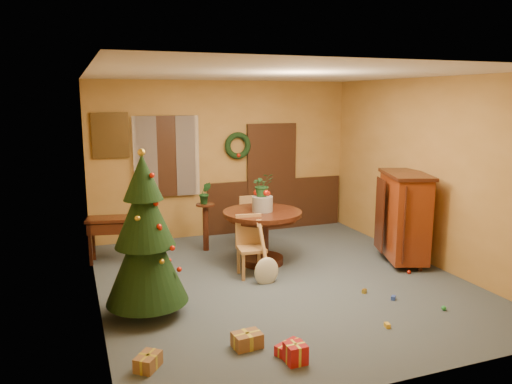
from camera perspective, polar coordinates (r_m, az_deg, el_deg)
name	(u,v)px	position (r m, az deg, el deg)	size (l,w,h in m)	color
room_envelope	(235,176)	(9.52, -2.38, 1.82)	(5.50, 5.50, 5.50)	#343F4C
dining_table	(262,227)	(7.83, 0.74, -4.03)	(1.24, 1.24, 0.85)	black
urn	(262,204)	(7.74, 0.74, -1.36)	(0.32, 0.32, 0.24)	slate
centerpiece_plant	(262,185)	(7.69, 0.75, 0.82)	(0.33, 0.28, 0.36)	#1E4C23
chair_near	(250,243)	(7.38, -0.68, -5.87)	(0.43, 0.43, 0.90)	#A07740
chair_far	(249,218)	(8.81, -0.82, -3.02)	(0.43, 0.43, 0.92)	#A07740
guitar	(267,254)	(7.05, 1.21, -7.11)	(0.37, 0.17, 0.86)	beige
plant_stand	(206,222)	(8.56, -5.78, -3.38)	(0.32, 0.32, 0.82)	black
stand_plant	(205,193)	(8.46, -5.84, -0.11)	(0.21, 0.17, 0.38)	#19471E
christmas_tree	(145,238)	(6.04, -12.55, -5.20)	(0.98, 0.98, 2.02)	#382111
writing_desk	(114,228)	(8.25, -15.95, -4.02)	(0.88, 0.56, 0.73)	black
sideboard	(404,215)	(8.20, 16.58, -2.52)	(0.94, 1.26, 1.44)	#58200A
gift_a	(247,340)	(5.48, -1.02, -16.56)	(0.32, 0.24, 0.16)	brown
gift_b	(296,353)	(5.21, 4.54, -17.90)	(0.20, 0.20, 0.20)	#AA1618
gift_c	(148,362)	(5.22, -12.24, -18.42)	(0.31, 0.32, 0.15)	brown
gift_d	(288,348)	(5.40, 3.73, -17.32)	(0.33, 0.24, 0.11)	#AA1618
toy_a	(393,298)	(6.88, 15.42, -11.58)	(0.08, 0.05, 0.05)	#2744AA
toy_b	(444,308)	(6.74, 20.67, -12.31)	(0.06, 0.06, 0.06)	green
toy_c	(387,325)	(6.10, 14.77, -14.52)	(0.08, 0.05, 0.05)	gold
toy_d	(409,272)	(7.87, 17.08, -8.73)	(0.06, 0.06, 0.06)	red
toy_e	(364,291)	(7.00, 12.27, -11.01)	(0.08, 0.05, 0.05)	gold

